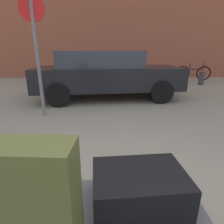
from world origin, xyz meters
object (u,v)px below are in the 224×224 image
(bicycle_leaning, at_px, (193,73))
(bollard_kerb_mid, at_px, (201,78))
(bollard_kerb_near, at_px, (173,78))
(no_parking_sign, at_px, (36,46))
(suitcase_olive_rear_right, at_px, (36,205))
(suitcase_black_stacked_top, at_px, (139,189))
(parked_car, at_px, (106,74))

(bicycle_leaning, height_order, bollard_kerb_mid, bicycle_leaning)
(bollard_kerb_near, bearing_deg, bollard_kerb_mid, 0.00)
(no_parking_sign, bearing_deg, bollard_kerb_mid, 36.42)
(bollard_kerb_near, relative_size, bollard_kerb_mid, 1.00)
(suitcase_olive_rear_right, height_order, bicycle_leaning, suitcase_olive_rear_right)
(suitcase_olive_rear_right, bearing_deg, suitcase_black_stacked_top, 33.55)
(suitcase_olive_rear_right, bearing_deg, bicycle_leaning, 65.49)
(parked_car, bearing_deg, bicycle_leaning, 40.62)
(suitcase_olive_rear_right, distance_m, parked_car, 5.03)
(suitcase_olive_rear_right, xyz_separation_m, bicycle_leaning, (4.68, 8.81, -0.30))
(suitcase_olive_rear_right, relative_size, no_parking_sign, 0.27)
(bollard_kerb_mid, height_order, no_parking_sign, no_parking_sign)
(bicycle_leaning, distance_m, no_parking_sign, 8.10)
(bicycle_leaning, bearing_deg, parked_car, -139.38)
(suitcase_olive_rear_right, xyz_separation_m, bollard_kerb_mid, (4.44, 7.40, -0.39))
(suitcase_olive_rear_right, relative_size, parked_car, 0.15)
(bicycle_leaning, distance_m, bollard_kerb_near, 2.06)
(suitcase_black_stacked_top, height_order, suitcase_olive_rear_right, suitcase_olive_rear_right)
(parked_car, height_order, bollard_kerb_near, parked_car)
(bollard_kerb_mid, xyz_separation_m, no_parking_sign, (-5.58, -4.11, 1.22))
(suitcase_black_stacked_top, distance_m, parked_car, 4.71)
(suitcase_black_stacked_top, height_order, parked_car, parked_car)
(bollard_kerb_near, bearing_deg, suitcase_olive_rear_right, -113.21)
(parked_car, bearing_deg, bollard_kerb_mid, 29.64)
(parked_car, bearing_deg, suitcase_black_stacked_top, -86.29)
(bollard_kerb_mid, bearing_deg, suitcase_olive_rear_right, -120.98)
(parked_car, distance_m, bollard_kerb_near, 3.79)
(bollard_kerb_near, relative_size, no_parking_sign, 0.23)
(bicycle_leaning, relative_size, bollard_kerb_mid, 3.06)
(parked_car, xyz_separation_m, bicycle_leaning, (4.41, 3.79, -0.39))
(bollard_kerb_mid, relative_size, no_parking_sign, 0.23)
(parked_car, relative_size, bollard_kerb_mid, 7.80)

